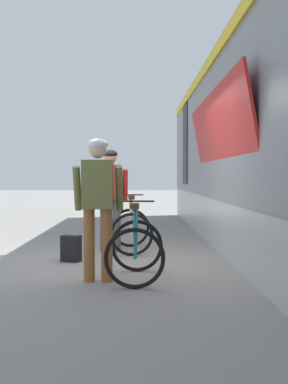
{
  "coord_description": "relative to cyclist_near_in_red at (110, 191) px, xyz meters",
  "views": [
    {
      "loc": [
        0.17,
        -7.19,
        1.29
      ],
      "look_at": [
        0.3,
        0.49,
        1.05
      ],
      "focal_mm": 44.7,
      "sensor_mm": 36.0,
      "label": 1
    }
  ],
  "objects": [
    {
      "name": "ground_plane",
      "position": [
        0.28,
        -1.11,
        -1.05
      ],
      "size": [
        80.0,
        80.0,
        0.0
      ],
      "primitive_type": "plane",
      "color": "gray"
    },
    {
      "name": "cyclist_near_in_red",
      "position": [
        0.0,
        0.0,
        0.0
      ],
      "size": [
        0.62,
        0.32,
        1.76
      ],
      "color": "#4C515B",
      "rests_on": "ground"
    },
    {
      "name": "cyclist_far_in_olive",
      "position": [
        -0.02,
        -2.42,
        0.0
      ],
      "size": [
        0.62,
        0.32,
        1.76
      ],
      "color": "#935B2D",
      "rests_on": "ground"
    },
    {
      "name": "bicycle_near_silver",
      "position": [
        0.36,
        -0.02,
        -0.65
      ],
      "size": [
        0.75,
        1.1,
        0.99
      ],
      "color": "black",
      "rests_on": "ground"
    },
    {
      "name": "bicycle_far_teal",
      "position": [
        0.44,
        -2.33,
        -0.65
      ],
      "size": [
        0.74,
        1.09,
        0.99
      ],
      "color": "black",
      "rests_on": "ground"
    },
    {
      "name": "backpack_on_platform",
      "position": [
        -0.54,
        -1.03,
        -0.85
      ],
      "size": [
        0.33,
        0.27,
        0.4
      ],
      "primitive_type": "cube",
      "rotation": [
        0.0,
        0.0,
        -0.37
      ],
      "color": "black",
      "rests_on": "ground"
    }
  ]
}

